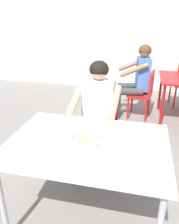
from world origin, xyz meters
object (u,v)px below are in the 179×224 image
Objects in this scene: drinking_cup at (124,132)px; diner_foreground at (97,109)px; chair_foreground at (100,121)px; thali_tray at (89,140)px; patron_background at (137,75)px; chair_red_left at (144,91)px; table_foreground at (87,149)px.

diner_foreground reaches higher than drinking_cup.
thali_tray is at bearing -85.36° from chair_foreground.
patron_background is (0.37, 1.58, -0.00)m from diner_foreground.
drinking_cup is at bearing -94.34° from chair_red_left.
table_foreground is at bearing -85.78° from chair_foreground.
drinking_cup reaches higher than thali_tray.
diner_foreground is at bearing -91.10° from chair_foreground.
thali_tray is at bearing 71.02° from table_foreground.
table_foreground is 1.03× the size of patron_background.
patron_background is at bearing 166.59° from chair_red_left.
thali_tray is (0.01, 0.02, 0.08)m from table_foreground.
diner_foreground is at bearing 120.37° from drinking_cup.
patron_background is at bearing 77.01° from diner_foreground.
patron_background reaches higher than thali_tray.
thali_tray is 0.34× the size of chair_foreground.
chair_foreground is at bearing -110.66° from chair_red_left.
diner_foreground is at bearing 96.37° from thali_tray.
table_foreground is 2.32m from chair_red_left.
drinking_cup is 0.69m from diner_foreground.
chair_red_left is (0.43, 2.27, -0.21)m from table_foreground.
patron_background is (-0.14, 0.03, 0.26)m from chair_red_left.
chair_red_left is at bearing -13.41° from patron_background.
drinking_cup is (0.27, 0.13, 0.13)m from table_foreground.
table_foreground is 4.50× the size of thali_tray.
thali_tray reaches higher than table_foreground.
chair_red_left is (0.51, 1.55, -0.26)m from diner_foreground.
table_foreground is at bearing -108.98° from thali_tray.
chair_foreground is (-0.34, 0.80, -0.33)m from drinking_cup.
thali_tray is 0.23× the size of diner_foreground.
chair_foreground is 0.33m from diner_foreground.
diner_foreground reaches higher than chair_red_left.
chair_red_left is at bearing 69.34° from chair_foreground.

